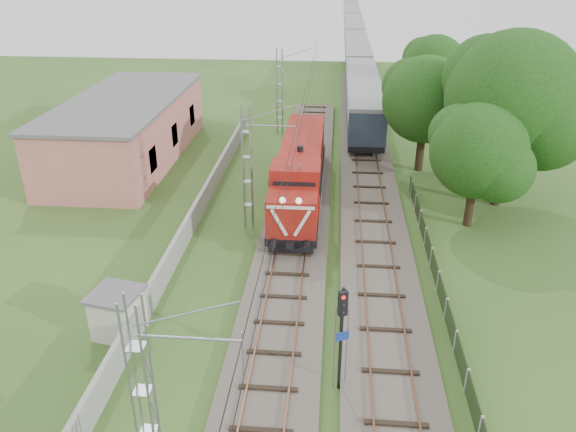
# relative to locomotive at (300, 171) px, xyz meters

# --- Properties ---
(ground) EXTENTS (140.00, 140.00, 0.00)m
(ground) POSITION_rel_locomotive_xyz_m (0.00, -16.54, -2.25)
(ground) COLOR #32521E
(ground) RESTS_ON ground
(track_main) EXTENTS (4.20, 70.00, 0.45)m
(track_main) POSITION_rel_locomotive_xyz_m (0.00, -9.54, -2.07)
(track_main) COLOR #6B6054
(track_main) RESTS_ON ground
(track_side) EXTENTS (4.20, 80.00, 0.45)m
(track_side) POSITION_rel_locomotive_xyz_m (5.00, 3.46, -2.07)
(track_side) COLOR #6B6054
(track_side) RESTS_ON ground
(catenary) EXTENTS (3.31, 70.00, 8.00)m
(catenary) POSITION_rel_locomotive_xyz_m (-2.95, -4.54, 1.80)
(catenary) COLOR gray
(catenary) RESTS_ON ground
(boundary_wall) EXTENTS (0.25, 40.00, 1.50)m
(boundary_wall) POSITION_rel_locomotive_xyz_m (-6.50, -4.54, -1.50)
(boundary_wall) COLOR #9E9E99
(boundary_wall) RESTS_ON ground
(station_building) EXTENTS (8.40, 20.40, 5.22)m
(station_building) POSITION_rel_locomotive_xyz_m (-15.00, 7.46, 0.38)
(station_building) COLOR #C8756B
(station_building) RESTS_ON ground
(fence) EXTENTS (0.12, 32.00, 1.20)m
(fence) POSITION_rel_locomotive_xyz_m (8.00, -13.54, -1.65)
(fence) COLOR black
(fence) RESTS_ON ground
(locomotive) EXTENTS (3.01, 17.20, 4.37)m
(locomotive) POSITION_rel_locomotive_xyz_m (0.00, 0.00, 0.00)
(locomotive) COLOR black
(locomotive) RESTS_ON ground
(coach_rake) EXTENTS (3.24, 121.04, 3.74)m
(coach_rake) POSITION_rel_locomotive_xyz_m (5.00, 69.12, 0.41)
(coach_rake) COLOR black
(coach_rake) RESTS_ON ground
(signal_post) EXTENTS (0.51, 0.42, 4.87)m
(signal_post) POSITION_rel_locomotive_xyz_m (2.85, -18.81, 1.10)
(signal_post) COLOR black
(signal_post) RESTS_ON ground
(relay_hut) EXTENTS (2.57, 2.57, 2.26)m
(relay_hut) POSITION_rel_locomotive_xyz_m (-7.40, -15.99, -1.11)
(relay_hut) COLOR beige
(relay_hut) RESTS_ON ground
(tree_a) EXTENTS (6.24, 5.94, 8.09)m
(tree_a) POSITION_rel_locomotive_xyz_m (11.19, -3.06, 2.79)
(tree_a) COLOR #3B2A18
(tree_a) RESTS_ON ground
(tree_b) EXTENTS (9.17, 8.74, 11.89)m
(tree_b) POSITION_rel_locomotive_xyz_m (13.83, 0.51, 5.17)
(tree_b) COLOR #3B2A18
(tree_b) RESTS_ON ground
(tree_c) EXTENTS (7.03, 6.69, 9.11)m
(tree_c) POSITION_rel_locomotive_xyz_m (9.25, 6.79, 3.43)
(tree_c) COLOR #3B2A18
(tree_c) RESTS_ON ground
(tree_d) EXTENTS (6.62, 6.30, 8.58)m
(tree_d) POSITION_rel_locomotive_xyz_m (12.09, 21.64, 3.10)
(tree_d) COLOR #3B2A18
(tree_d) RESTS_ON ground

